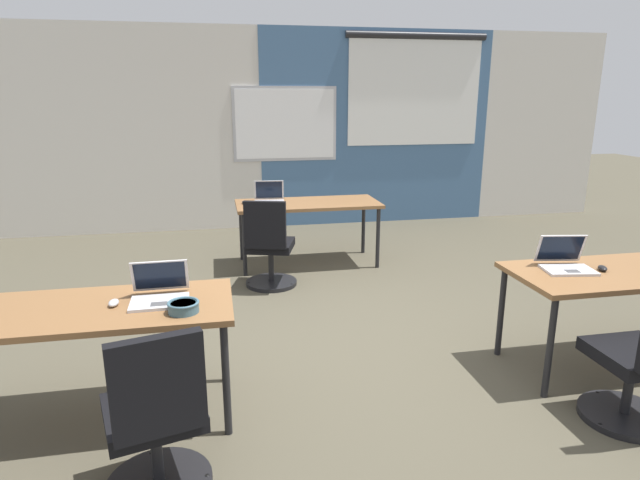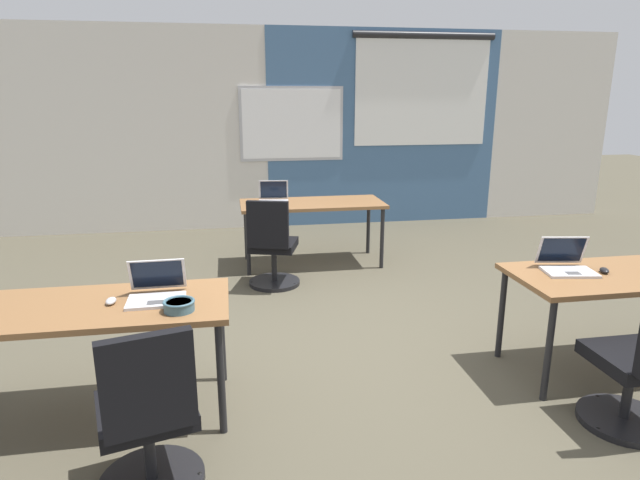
# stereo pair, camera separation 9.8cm
# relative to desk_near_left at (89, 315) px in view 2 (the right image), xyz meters

# --- Properties ---
(ground_plane) EXTENTS (24.00, 24.00, 0.00)m
(ground_plane) POSITION_rel_desk_near_left_xyz_m (1.75, 0.60, -0.66)
(ground_plane) COLOR #4C4738
(back_wall_assembly) EXTENTS (10.00, 0.27, 2.80)m
(back_wall_assembly) POSITION_rel_desk_near_left_xyz_m (1.80, 4.79, 0.75)
(back_wall_assembly) COLOR silver
(back_wall_assembly) RESTS_ON ground
(desk_near_left) EXTENTS (1.60, 0.70, 0.72)m
(desk_near_left) POSITION_rel_desk_near_left_xyz_m (0.00, 0.00, 0.00)
(desk_near_left) COLOR brown
(desk_near_left) RESTS_ON ground
(desk_near_right) EXTENTS (1.60, 0.70, 0.72)m
(desk_near_right) POSITION_rel_desk_near_left_xyz_m (3.50, 0.00, 0.00)
(desk_near_right) COLOR brown
(desk_near_right) RESTS_ON ground
(desk_far_center) EXTENTS (1.60, 0.70, 0.72)m
(desk_far_center) POSITION_rel_desk_near_left_xyz_m (1.75, 2.80, 0.00)
(desk_far_center) COLOR brown
(desk_far_center) RESTS_ON ground
(laptop_near_left_inner) EXTENTS (0.34, 0.32, 0.22)m
(laptop_near_left_inner) POSITION_rel_desk_near_left_xyz_m (0.38, 0.03, 0.11)
(laptop_near_left_inner) COLOR silver
(laptop_near_left_inner) RESTS_ON desk_near_left
(mouse_near_left_inner) EXTENTS (0.06, 0.10, 0.03)m
(mouse_near_left_inner) POSITION_rel_desk_near_left_xyz_m (0.13, -0.00, 0.08)
(mouse_near_left_inner) COLOR #B2B2B7
(mouse_near_left_inner) RESTS_ON desk_near_left
(chair_near_left_inner) EXTENTS (0.54, 0.59, 0.92)m
(chair_near_left_inner) POSITION_rel_desk_near_left_xyz_m (0.41, -0.75, -0.28)
(chair_near_left_inner) COLOR black
(chair_near_left_inner) RESTS_ON ground
(laptop_far_left) EXTENTS (0.36, 0.31, 0.23)m
(laptop_far_left) POSITION_rel_desk_near_left_xyz_m (1.32, 2.89, 0.11)
(laptop_far_left) COLOR #B7B7BC
(laptop_far_left) RESTS_ON desk_far_center
(mouse_far_left) EXTENTS (0.07, 0.10, 0.03)m
(mouse_far_left) POSITION_rel_desk_near_left_xyz_m (1.04, 2.85, 0.08)
(mouse_far_left) COLOR black
(mouse_far_left) RESTS_ON desk_far_center
(chair_far_left) EXTENTS (0.55, 0.60, 0.92)m
(chair_far_left) POSITION_rel_desk_near_left_xyz_m (1.23, 2.10, -0.28)
(chair_far_left) COLOR black
(chair_far_left) RESTS_ON ground
(laptop_near_right_inner) EXTENTS (0.38, 0.36, 0.23)m
(laptop_near_right_inner) POSITION_rel_desk_near_left_xyz_m (3.09, 0.10, 0.11)
(laptop_near_right_inner) COLOR silver
(laptop_near_right_inner) RESTS_ON desk_near_right
(mouse_near_right_inner) EXTENTS (0.09, 0.11, 0.03)m
(mouse_near_right_inner) POSITION_rel_desk_near_left_xyz_m (3.32, 0.02, 0.08)
(mouse_near_right_inner) COLOR black
(mouse_near_right_inner) RESTS_ON desk_near_right
(snack_bowl) EXTENTS (0.18, 0.18, 0.06)m
(snack_bowl) POSITION_rel_desk_near_left_xyz_m (0.53, -0.18, 0.10)
(snack_bowl) COLOR #3D6070
(snack_bowl) RESTS_ON desk_near_left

